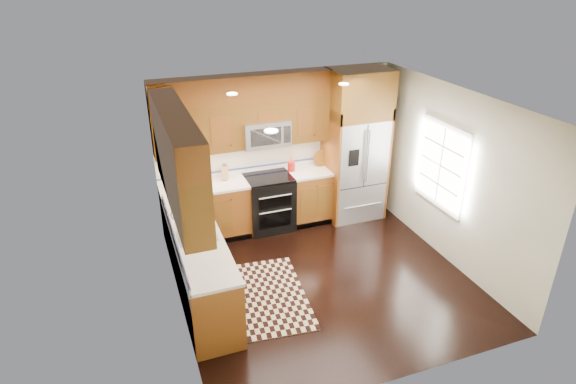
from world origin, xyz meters
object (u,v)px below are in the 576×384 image
object	(u,v)px
knife_block	(225,173)
refrigerator	(355,146)
rug	(268,295)
range	(269,203)
utensil_crock	(291,164)

from	to	relation	value
knife_block	refrigerator	bearing A→B (deg)	-5.51
rug	range	bearing A→B (deg)	77.24
utensil_crock	knife_block	bearing A→B (deg)	176.68
range	knife_block	world-z (taller)	knife_block
knife_block	utensil_crock	size ratio (longest dim) A/B	0.77
refrigerator	rug	distance (m)	3.07
knife_block	utensil_crock	distance (m)	1.13
knife_block	utensil_crock	world-z (taller)	utensil_crock
rug	knife_block	world-z (taller)	knife_block
range	refrigerator	xyz separation A→B (m)	(1.55, -0.04, 0.83)
refrigerator	knife_block	size ratio (longest dim) A/B	9.53
rug	utensil_crock	xyz separation A→B (m)	(1.05, 1.90, 1.06)
knife_block	rug	bearing A→B (deg)	-87.75
refrigerator	utensil_crock	xyz separation A→B (m)	(-1.11, 0.15, -0.24)
refrigerator	knife_block	distance (m)	2.26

